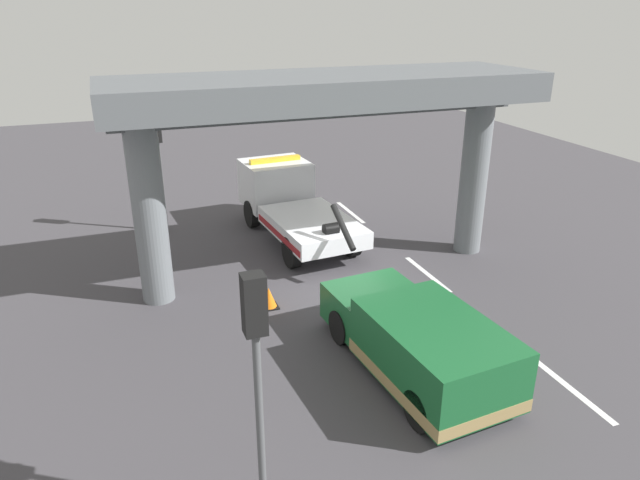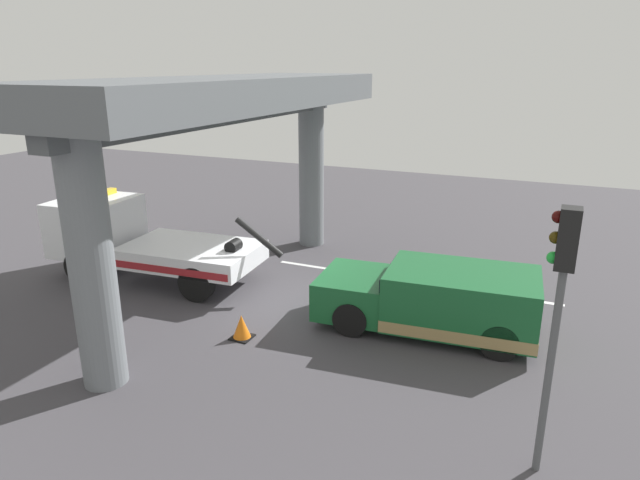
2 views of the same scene
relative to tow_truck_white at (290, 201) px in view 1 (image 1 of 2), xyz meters
The scene contains 10 objects.
ground_plane 4.88m from the tow_truck_white, behind, with size 60.00×40.00×0.10m, color #423F44.
lane_stripe_west 11.16m from the tow_truck_white, 164.88° to the right, with size 2.60×0.16×0.01m, color silver.
lane_stripe_mid 5.66m from the tow_truck_white, 148.45° to the right, with size 2.60×0.16×0.01m, color silver.
lane_stripe_east 3.39m from the tow_truck_white, 66.02° to the right, with size 2.60×0.16×0.01m, color silver.
tow_truck_white is the anchor object (origin of this frame).
towed_van_green 9.13m from the tow_truck_white, behind, with size 5.35×2.57×1.58m.
overpass_structure 5.13m from the tow_truck_white, behind, with size 3.60×12.05×5.89m.
traffic_light_near 12.56m from the tow_truck_white, 160.42° to the left, with size 0.39×0.32×4.33m.
traffic_light_far 4.89m from the tow_truck_white, 66.52° to the left, with size 0.39×0.32×4.15m.
traffic_cone_orange 5.58m from the tow_truck_white, 156.28° to the left, with size 0.49×0.49×0.58m.
Camera 1 is at (-13.80, 5.78, 7.67)m, focal length 32.41 mm.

